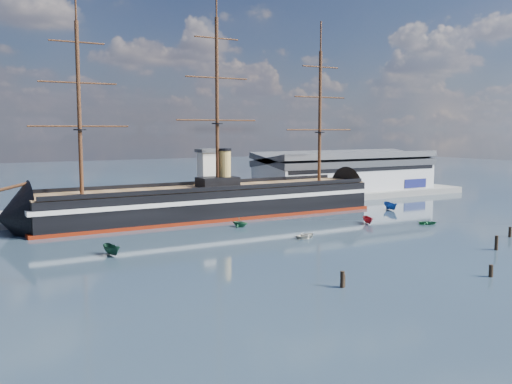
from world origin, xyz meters
TOP-DOWN VIEW (x-y plane):
  - ground at (0.00, 40.00)m, footprint 600.00×600.00m
  - quay at (10.00, 76.00)m, footprint 180.00×18.00m
  - warehouse at (58.00, 80.00)m, footprint 63.00×21.00m
  - quay_tower at (3.00, 73.00)m, footprint 5.00×5.00m
  - warship at (-3.89, 60.00)m, footprint 112.91×16.62m
  - motorboat_a at (-36.46, 29.40)m, footprint 6.48×3.05m
  - motorboat_b at (2.92, 25.45)m, footprint 2.24×3.45m
  - motorboat_c at (25.80, 32.37)m, footprint 5.89×4.08m
  - motorboat_d at (-2.46, 44.06)m, footprint 7.03×5.61m
  - motorboat_e at (37.62, 24.75)m, footprint 2.24×2.81m
  - motorboat_f at (46.94, 46.96)m, footprint 7.37×4.19m
  - piling_near_left at (-14.19, -7.47)m, footprint 0.64×0.64m
  - piling_near_mid at (8.92, -14.37)m, footprint 0.64×0.64m
  - piling_near_right at (26.45, -2.18)m, footprint 0.64×0.64m
  - piling_far_right at (40.02, 4.70)m, footprint 0.64×0.64m

SIDE VIEW (x-z plane):
  - ground at x=0.00m, z-range 0.00..0.00m
  - quay at x=10.00m, z-range -1.00..1.00m
  - motorboat_a at x=-36.46m, z-range -1.25..1.25m
  - motorboat_b at x=2.92m, z-range -0.75..0.75m
  - motorboat_c at x=25.80m, z-range -1.11..1.11m
  - motorboat_d at x=-2.46m, z-range -1.19..1.19m
  - motorboat_e at x=37.62m, z-range -0.62..0.62m
  - motorboat_f at x=46.94m, z-range -1.39..1.39m
  - piling_near_left at x=-14.19m, z-range -1.53..1.53m
  - piling_near_mid at x=8.92m, z-range -1.30..1.30m
  - piling_near_right at x=26.45m, z-range -1.72..1.72m
  - piling_far_right at x=40.02m, z-range -1.43..1.43m
  - warship at x=-3.89m, z-range -22.93..31.01m
  - warehouse at x=58.00m, z-range 2.18..13.78m
  - quay_tower at x=3.00m, z-range 2.25..17.25m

